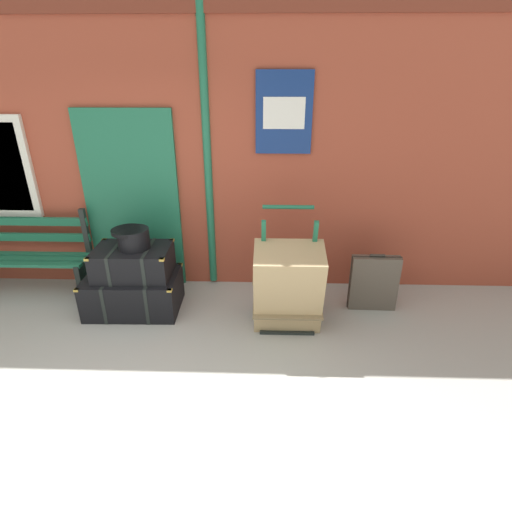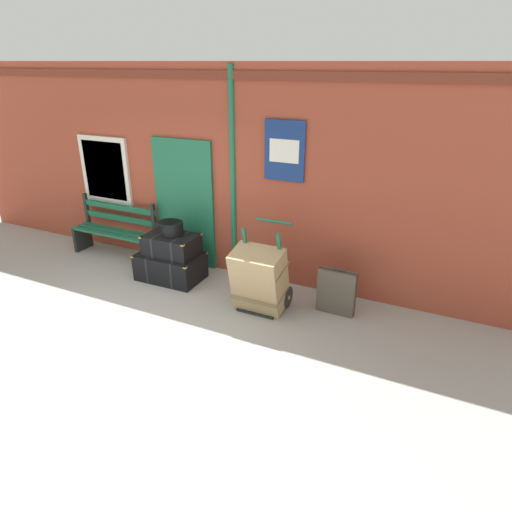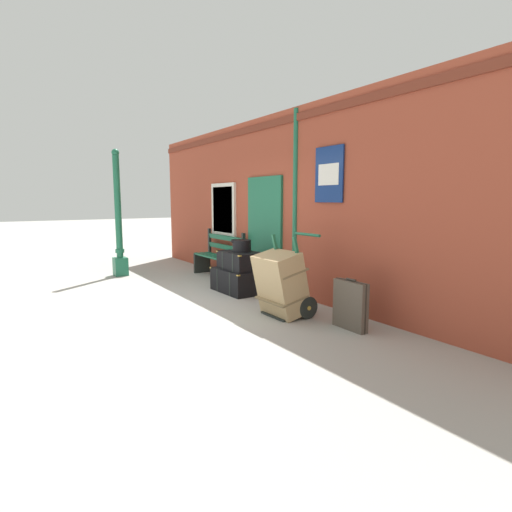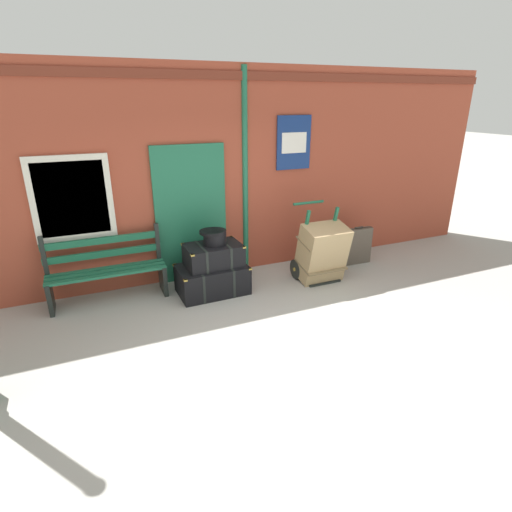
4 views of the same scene
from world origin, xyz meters
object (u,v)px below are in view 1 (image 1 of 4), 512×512
Objects in this scene: platform_bench at (22,257)px; porters_trolley at (287,295)px; suitcase_caramel at (374,283)px; steamer_trunk_base at (134,292)px; round_hatbox at (133,237)px; large_brown_trunk at (288,287)px; steamer_trunk_middle at (133,262)px.

porters_trolley is (3.12, -0.49, -0.17)m from platform_bench.
steamer_trunk_base is at bearing -177.70° from suitcase_caramel.
suitcase_caramel is at bearing 12.92° from porters_trolley.
round_hatbox and large_brown_trunk have the same top height.
large_brown_trunk is at bearing -90.00° from porters_trolley.
steamer_trunk_base is 1.07× the size of large_brown_trunk.
round_hatbox is (0.03, 0.01, 0.28)m from steamer_trunk_middle.
round_hatbox is at bearing 174.95° from porters_trolley.
steamer_trunk_middle is (0.04, 0.02, 0.37)m from steamer_trunk_base.
round_hatbox reaches higher than suitcase_caramel.
porters_trolley is at bearing -5.05° from round_hatbox.
suitcase_caramel is (4.10, -0.26, -0.13)m from platform_bench.
steamer_trunk_middle is 1.22× the size of suitcase_caramel.
porters_trolley is (1.63, -0.14, -0.59)m from round_hatbox.
suitcase_caramel is at bearing 1.73° from round_hatbox.
suitcase_caramel is (2.63, 0.09, -0.26)m from steamer_trunk_middle.
round_hatbox is 1.71m from large_brown_trunk.
steamer_trunk_middle reaches higher than suitcase_caramel.
round_hatbox is at bearing 23.75° from steamer_trunk_base.
large_brown_trunk is (1.66, -0.31, -0.10)m from steamer_trunk_middle.
round_hatbox is at bearing -12.93° from platform_bench.
steamer_trunk_base is at bearing -14.57° from platform_bench.
suitcase_caramel is at bearing 22.40° from large_brown_trunk.
platform_bench is at bearing 166.46° from steamer_trunk_middle.
porters_trolley reaches higher than steamer_trunk_middle.
platform_bench is 1.59m from round_hatbox.
platform_bench is 4.11m from suitcase_caramel.
platform_bench is 4.14× the size of round_hatbox.
large_brown_trunk is (1.70, -0.29, 0.27)m from steamer_trunk_base.
platform_bench reaches higher than steamer_trunk_middle.
suitcase_caramel is (2.67, 0.11, 0.11)m from steamer_trunk_base.
steamer_trunk_middle is (1.46, -0.35, 0.14)m from platform_bench.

